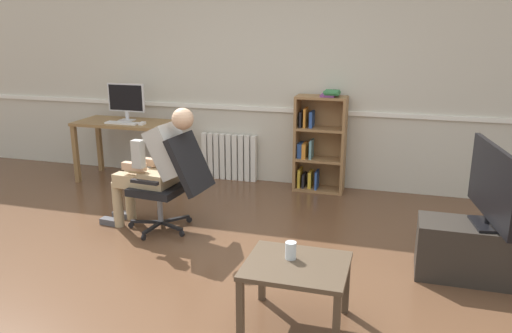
{
  "coord_description": "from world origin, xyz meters",
  "views": [
    {
      "loc": [
        1.38,
        -3.36,
        1.96
      ],
      "look_at": [
        0.15,
        0.85,
        0.7
      ],
      "focal_mm": 35.69,
      "sensor_mm": 36.0,
      "label": 1
    }
  ],
  "objects_px": {
    "computer_desk": "(126,131)",
    "radiator": "(229,157)",
    "person_seated": "(156,165)",
    "keyboard": "(122,123)",
    "coffee_table": "(296,273)",
    "computer_mouse": "(142,123)",
    "office_chair": "(173,179)",
    "drinking_glass": "(291,250)",
    "tv_screen": "(492,185)",
    "bookshelf": "(318,143)",
    "imac_monitor": "(126,99)",
    "tv_stand": "(483,252)"
  },
  "relations": [
    {
      "from": "computer_desk",
      "to": "radiator",
      "type": "distance_m",
      "value": 1.33
    },
    {
      "from": "person_seated",
      "to": "keyboard",
      "type": "bearing_deg",
      "value": -132.78
    },
    {
      "from": "keyboard",
      "to": "coffee_table",
      "type": "distance_m",
      "value": 3.64
    },
    {
      "from": "computer_mouse",
      "to": "office_chair",
      "type": "distance_m",
      "value": 1.59
    },
    {
      "from": "computer_mouse",
      "to": "drinking_glass",
      "type": "bearing_deg",
      "value": -45.34
    },
    {
      "from": "tv_screen",
      "to": "bookshelf",
      "type": "bearing_deg",
      "value": 32.15
    },
    {
      "from": "person_seated",
      "to": "computer_desk",
      "type": "bearing_deg",
      "value": -135.03
    },
    {
      "from": "radiator",
      "to": "keyboard",
      "type": "bearing_deg",
      "value": -155.9
    },
    {
      "from": "computer_desk",
      "to": "drinking_glass",
      "type": "height_order",
      "value": "computer_desk"
    },
    {
      "from": "computer_desk",
      "to": "bookshelf",
      "type": "distance_m",
      "value": 2.39
    },
    {
      "from": "imac_monitor",
      "to": "keyboard",
      "type": "xyz_separation_m",
      "value": [
        0.05,
        -0.22,
        -0.26
      ]
    },
    {
      "from": "imac_monitor",
      "to": "person_seated",
      "type": "height_order",
      "value": "imac_monitor"
    },
    {
      "from": "radiator",
      "to": "tv_screen",
      "type": "bearing_deg",
      "value": -34.92
    },
    {
      "from": "keyboard",
      "to": "person_seated",
      "type": "relative_size",
      "value": 0.34
    },
    {
      "from": "imac_monitor",
      "to": "tv_screen",
      "type": "height_order",
      "value": "imac_monitor"
    },
    {
      "from": "radiator",
      "to": "computer_desk",
      "type": "bearing_deg",
      "value": -162.26
    },
    {
      "from": "computer_mouse",
      "to": "tv_stand",
      "type": "distance_m",
      "value": 3.99
    },
    {
      "from": "coffee_table",
      "to": "drinking_glass",
      "type": "relative_size",
      "value": 5.71
    },
    {
      "from": "computer_desk",
      "to": "office_chair",
      "type": "xyz_separation_m",
      "value": [
        1.27,
        -1.35,
        -0.12
      ]
    },
    {
      "from": "keyboard",
      "to": "person_seated",
      "type": "distance_m",
      "value": 1.6
    },
    {
      "from": "computer_desk",
      "to": "drinking_glass",
      "type": "xyz_separation_m",
      "value": [
        2.66,
        -2.51,
        -0.13
      ]
    },
    {
      "from": "radiator",
      "to": "tv_screen",
      "type": "height_order",
      "value": "tv_screen"
    },
    {
      "from": "person_seated",
      "to": "tv_screen",
      "type": "xyz_separation_m",
      "value": [
        2.89,
        -0.21,
        0.13
      ]
    },
    {
      "from": "computer_desk",
      "to": "computer_mouse",
      "type": "distance_m",
      "value": 0.35
    },
    {
      "from": "imac_monitor",
      "to": "person_seated",
      "type": "relative_size",
      "value": 0.41
    },
    {
      "from": "computer_mouse",
      "to": "bookshelf",
      "type": "xyz_separation_m",
      "value": [
        2.07,
        0.41,
        -0.2
      ]
    },
    {
      "from": "person_seated",
      "to": "radiator",
      "type": "bearing_deg",
      "value": -178.65
    },
    {
      "from": "bookshelf",
      "to": "drinking_glass",
      "type": "bearing_deg",
      "value": -83.97
    },
    {
      "from": "office_chair",
      "to": "radiator",
      "type": "bearing_deg",
      "value": -172.7
    },
    {
      "from": "computer_mouse",
      "to": "office_chair",
      "type": "height_order",
      "value": "office_chair"
    },
    {
      "from": "computer_mouse",
      "to": "radiator",
      "type": "xyz_separation_m",
      "value": [
        0.92,
        0.51,
        -0.48
      ]
    },
    {
      "from": "bookshelf",
      "to": "tv_screen",
      "type": "xyz_separation_m",
      "value": [
        1.62,
        -1.83,
        0.21
      ]
    },
    {
      "from": "keyboard",
      "to": "bookshelf",
      "type": "xyz_separation_m",
      "value": [
        2.33,
        0.43,
        -0.2
      ]
    },
    {
      "from": "keyboard",
      "to": "coffee_table",
      "type": "relative_size",
      "value": 0.62
    },
    {
      "from": "radiator",
      "to": "office_chair",
      "type": "height_order",
      "value": "office_chair"
    },
    {
      "from": "computer_mouse",
      "to": "tv_screen",
      "type": "distance_m",
      "value": 3.95
    },
    {
      "from": "keyboard",
      "to": "bookshelf",
      "type": "relative_size",
      "value": 0.34
    },
    {
      "from": "bookshelf",
      "to": "person_seated",
      "type": "relative_size",
      "value": 0.99
    },
    {
      "from": "imac_monitor",
      "to": "tv_stand",
      "type": "xyz_separation_m",
      "value": [
        4.0,
        -1.62,
        -0.8
      ]
    },
    {
      "from": "keyboard",
      "to": "drinking_glass",
      "type": "distance_m",
      "value": 3.55
    },
    {
      "from": "radiator",
      "to": "coffee_table",
      "type": "relative_size",
      "value": 1.08
    },
    {
      "from": "computer_desk",
      "to": "drinking_glass",
      "type": "distance_m",
      "value": 3.67
    },
    {
      "from": "radiator",
      "to": "tv_stand",
      "type": "relative_size",
      "value": 0.72
    },
    {
      "from": "office_chair",
      "to": "tv_screen",
      "type": "distance_m",
      "value": 2.73
    },
    {
      "from": "bookshelf",
      "to": "coffee_table",
      "type": "distance_m",
      "value": 2.9
    },
    {
      "from": "office_chair",
      "to": "keyboard",
      "type": "bearing_deg",
      "value": -128.72
    },
    {
      "from": "office_chair",
      "to": "tv_screen",
      "type": "relative_size",
      "value": 1.0
    },
    {
      "from": "tv_screen",
      "to": "person_seated",
      "type": "bearing_deg",
      "value": 76.61
    },
    {
      "from": "radiator",
      "to": "coffee_table",
      "type": "bearing_deg",
      "value": -63.21
    },
    {
      "from": "person_seated",
      "to": "office_chair",
      "type": "bearing_deg",
      "value": 90.0
    }
  ]
}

